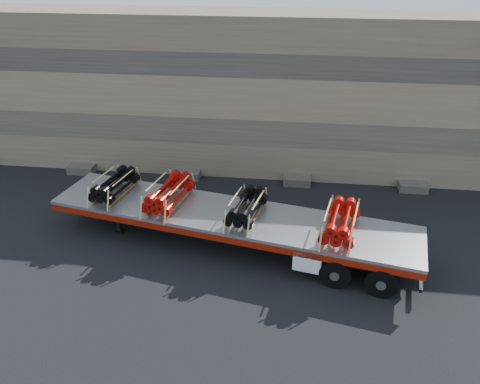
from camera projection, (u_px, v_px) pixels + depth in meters
The scene contains 7 objects.
ground at pixel (240, 240), 16.97m from camera, with size 120.00×120.00×0.00m, color black.
rock_wall at pixel (257, 94), 20.97m from camera, with size 44.00×3.00×7.00m, color #7A6B54.
trailer at pixel (230, 229), 16.45m from camera, with size 12.90×2.48×1.29m, color #B9BBC1, non-canonical shape.
bundle_front at pixel (114, 185), 17.22m from camera, with size 1.00×2.00×0.71m, color black, non-canonical shape.
bundle_midfront at pixel (169, 194), 16.59m from camera, with size 1.10×2.20×0.78m, color #A20E08, non-canonical shape.
bundle_midrear at pixel (247, 208), 15.81m from camera, with size 0.99×1.97×0.70m, color black, non-canonical shape.
bundle_rear at pixel (340, 222), 14.92m from camera, with size 1.07×2.14×0.76m, color #A20E08, non-canonical shape.
Camera 1 is at (1.67, -13.97, 9.65)m, focal length 35.00 mm.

